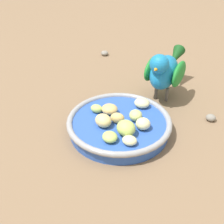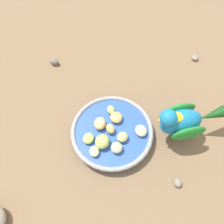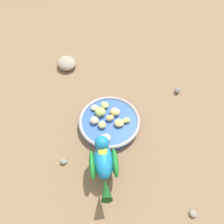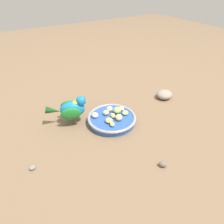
% 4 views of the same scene
% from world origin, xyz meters
% --- Properties ---
extents(ground_plane, '(4.00, 4.00, 0.00)m').
position_xyz_m(ground_plane, '(0.00, 0.00, 0.00)').
color(ground_plane, '#7A6047').
extents(feeding_bowl, '(0.21, 0.21, 0.03)m').
position_xyz_m(feeding_bowl, '(0.02, -0.02, 0.02)').
color(feeding_bowl, '#2D56B7').
rests_on(feeding_bowl, ground_plane).
extents(apple_piece_0, '(0.05, 0.05, 0.03)m').
position_xyz_m(apple_piece_0, '(-0.02, -0.04, 0.04)').
color(apple_piece_0, '#B2CC66').
rests_on(apple_piece_0, feeding_bowl).
extents(apple_piece_1, '(0.02, 0.03, 0.02)m').
position_xyz_m(apple_piece_1, '(0.01, -0.02, 0.04)').
color(apple_piece_1, tan).
rests_on(apple_piece_1, feeding_bowl).
extents(apple_piece_2, '(0.04, 0.04, 0.02)m').
position_xyz_m(apple_piece_2, '(0.04, 0.00, 0.04)').
color(apple_piece_2, tan).
rests_on(apple_piece_2, feeding_bowl).
extents(apple_piece_3, '(0.04, 0.05, 0.02)m').
position_xyz_m(apple_piece_3, '(-0.00, 0.01, 0.04)').
color(apple_piece_3, '#E5C67F').
rests_on(apple_piece_3, feeding_bowl).
extents(apple_piece_4, '(0.03, 0.03, 0.02)m').
position_xyz_m(apple_piece_4, '(0.03, -0.05, 0.04)').
color(apple_piece_4, '#C6D17A').
rests_on(apple_piece_4, feeding_bowl).
extents(apple_piece_5, '(0.03, 0.03, 0.02)m').
position_xyz_m(apple_piece_5, '(-0.05, -0.05, 0.03)').
color(apple_piece_5, beige).
rests_on(apple_piece_5, feeding_bowl).
extents(apple_piece_6, '(0.04, 0.04, 0.02)m').
position_xyz_m(apple_piece_6, '(-0.04, -0.01, 0.03)').
color(apple_piece_6, '#B2CC66').
rests_on(apple_piece_6, feeding_bowl).
extents(apple_piece_7, '(0.03, 0.03, 0.02)m').
position_xyz_m(apple_piece_7, '(0.05, 0.03, 0.03)').
color(apple_piece_7, '#B2CC66').
rests_on(apple_piece_7, feeding_bowl).
extents(apple_piece_8, '(0.03, 0.04, 0.02)m').
position_xyz_m(apple_piece_8, '(0.08, -0.06, 0.04)').
color(apple_piece_8, beige).
rests_on(apple_piece_8, feeding_bowl).
extents(apple_piece_9, '(0.03, 0.03, 0.02)m').
position_xyz_m(apple_piece_9, '(-0.00, -0.07, 0.04)').
color(apple_piece_9, beige).
rests_on(apple_piece_9, feeding_bowl).
extents(parrot, '(0.18, 0.11, 0.13)m').
position_xyz_m(parrot, '(0.16, -0.11, 0.07)').
color(parrot, '#59544C').
rests_on(parrot, ground_plane).
extents(rock_large, '(0.09, 0.09, 0.04)m').
position_xyz_m(rock_large, '(-0.32, -0.06, 0.02)').
color(rock_large, gray).
rests_on(rock_large, ground_plane).
extents(pebble_0, '(0.03, 0.03, 0.01)m').
position_xyz_m(pebble_0, '(0.38, 0.06, 0.01)').
color(pebble_0, gray).
rests_on(pebble_0, ground_plane).
extents(pebble_1, '(0.02, 0.03, 0.01)m').
position_xyz_m(pebble_1, '(0.08, -0.21, 0.01)').
color(pebble_1, gray).
rests_on(pebble_1, ground_plane).
extents(pebble_2, '(0.03, 0.03, 0.02)m').
position_xyz_m(pebble_2, '(-0.00, 0.27, 0.01)').
color(pebble_2, slate).
rests_on(pebble_2, ground_plane).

